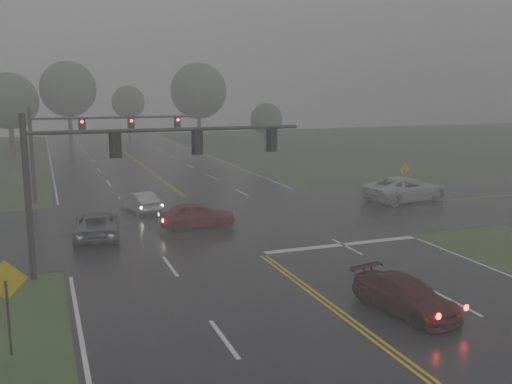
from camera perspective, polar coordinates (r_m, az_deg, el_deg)
name	(u,v)px	position (r m, az deg, el deg)	size (l,w,h in m)	color
main_road	(225,228)	(32.71, -3.09, -3.59)	(18.00, 160.00, 0.02)	black
cross_street	(215,220)	(34.56, -4.10, -2.83)	(120.00, 14.00, 0.02)	black
stop_bar	(343,245)	(29.46, 8.68, -5.27)	(8.50, 0.50, 0.01)	silver
sedan_maroon	(404,312)	(21.45, 14.61, -11.57)	(1.76, 4.32, 1.25)	#3B0A0C
sedan_red	(197,228)	(32.85, -5.91, -3.57)	(1.74, 4.33, 1.48)	maroon
sedan_silver	(141,211)	(37.64, -11.46, -1.92)	(1.35, 3.86, 1.27)	#ACAFB4
car_grey	(97,237)	(31.79, -15.58, -4.38)	(2.30, 4.98, 1.38)	#525459
pickup_white	(405,201)	(41.58, 14.68, -0.89)	(2.88, 6.25, 1.74)	silver
signal_gantry_near	(119,160)	(25.05, -13.54, 3.10)	(12.15, 0.30, 6.91)	black
signal_gantry_far	(84,135)	(41.82, -16.78, 5.46)	(11.43, 0.33, 6.58)	black
sign_diamond_west	(6,292)	(18.53, -23.69, -9.12)	(1.23, 0.17, 2.95)	black
sign_diamond_east	(404,173)	(43.47, 14.60, 1.81)	(1.02, 0.13, 2.45)	black
tree_nw_a	(9,101)	(72.67, -23.46, 8.34)	(6.57, 6.57, 9.64)	#30281F
tree_ne_a	(199,91)	(79.95, -5.77, 10.03)	(7.69, 7.69, 11.30)	#30281F
tree_n_mid	(68,89)	(86.97, -18.27, 9.74)	(7.92, 7.92, 11.64)	#30281F
tree_e_near	(266,119)	(72.47, 1.05, 7.27)	(4.07, 4.07, 5.98)	#30281F
tree_n_far	(128,102)	(100.79, -12.67, 8.76)	(5.62, 5.62, 8.25)	#30281F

